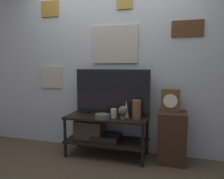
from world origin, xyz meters
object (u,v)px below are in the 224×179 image
(vase_tall_ceramic, at_px, (137,109))
(decorative_bust, at_px, (123,111))
(television, at_px, (112,92))
(vase_slim_bronze, at_px, (126,109))
(vase_wide_bowl, at_px, (102,116))
(candle_jar, at_px, (114,113))
(mantel_clock, at_px, (170,100))

(vase_tall_ceramic, distance_m, decorative_bust, 0.19)
(television, xyz_separation_m, vase_slim_bronze, (0.23, -0.09, -0.22))
(vase_slim_bronze, xyz_separation_m, decorative_bust, (-0.02, -0.12, -0.01))
(television, relative_size, vase_wide_bowl, 5.52)
(vase_slim_bronze, distance_m, candle_jar, 0.18)
(vase_wide_bowl, bearing_deg, vase_tall_ceramic, 17.21)
(television, relative_size, decorative_bust, 6.01)
(decorative_bust, bearing_deg, vase_wide_bowl, -169.89)
(vase_slim_bronze, bearing_deg, decorative_bust, -99.59)
(television, xyz_separation_m, mantel_clock, (0.79, -0.01, -0.09))
(candle_jar, bearing_deg, vase_tall_ceramic, 8.31)
(vase_tall_ceramic, height_order, decorative_bust, vase_tall_ceramic)
(candle_jar, xyz_separation_m, mantel_clock, (0.72, 0.16, 0.18))
(decorative_bust, bearing_deg, candle_jar, 162.16)
(vase_wide_bowl, height_order, mantel_clock, mantel_clock)
(television, bearing_deg, candle_jar, -66.62)
(television, bearing_deg, mantel_clock, -0.40)
(television, height_order, vase_slim_bronze, television)
(vase_wide_bowl, relative_size, decorative_bust, 1.09)
(vase_wide_bowl, bearing_deg, decorative_bust, 10.11)
(decorative_bust, distance_m, mantel_clock, 0.64)
(vase_wide_bowl, relative_size, vase_tall_ceramic, 0.77)
(vase_slim_bronze, xyz_separation_m, mantel_clock, (0.57, 0.09, 0.13))
(candle_jar, bearing_deg, vase_slim_bronze, 26.02)
(vase_slim_bronze, bearing_deg, vase_wide_bowl, -150.01)
(vase_slim_bronze, relative_size, vase_tall_ceramic, 0.92)
(vase_slim_bronze, distance_m, decorative_bust, 0.12)
(vase_tall_ceramic, bearing_deg, vase_slim_bronze, 168.17)
(candle_jar, distance_m, decorative_bust, 0.15)
(vase_tall_ceramic, height_order, candle_jar, vase_tall_ceramic)
(vase_tall_ceramic, xyz_separation_m, mantel_clock, (0.42, 0.12, 0.12))
(vase_tall_ceramic, xyz_separation_m, decorative_bust, (-0.17, -0.09, -0.02))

